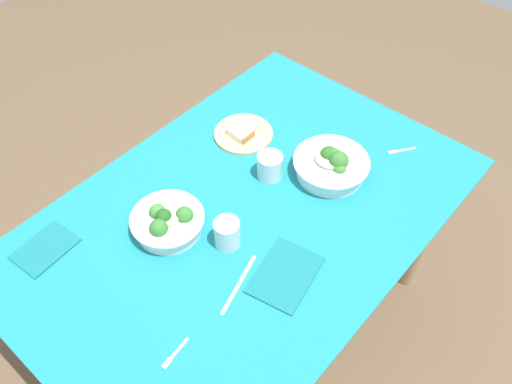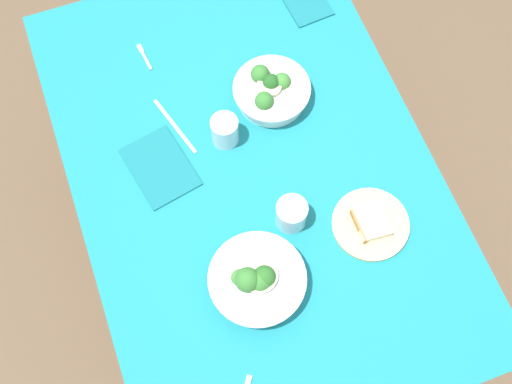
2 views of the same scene
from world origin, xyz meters
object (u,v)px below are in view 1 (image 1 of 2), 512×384
at_px(broccoli_bowl_far, 168,222).
at_px(water_glass_side, 270,166).
at_px(fork_by_near_bowl, 175,354).
at_px(broccoli_bowl_near, 331,165).
at_px(bread_side_plate, 244,133).
at_px(table_knife_left, 239,284).
at_px(fork_by_far_bowl, 401,151).
at_px(water_glass_center, 227,233).
at_px(napkin_folded_upper, 285,275).
at_px(napkin_folded_lower, 45,249).

bearing_deg(broccoli_bowl_far, water_glass_side, -12.53).
bearing_deg(fork_by_near_bowl, broccoli_bowl_near, 179.24).
xyz_separation_m(broccoli_bowl_near, bread_side_plate, (-0.05, 0.33, -0.03)).
bearing_deg(table_knife_left, fork_by_far_bowl, -20.83).
height_order(water_glass_center, fork_by_far_bowl, water_glass_center).
distance_m(water_glass_side, table_knife_left, 0.42).
bearing_deg(bread_side_plate, fork_by_far_bowl, -57.40).
xyz_separation_m(broccoli_bowl_far, water_glass_center, (0.08, -0.16, 0.01)).
height_order(bread_side_plate, table_knife_left, bread_side_plate).
bearing_deg(fork_by_far_bowl, bread_side_plate, -21.98).
height_order(broccoli_bowl_near, fork_by_far_bowl, broccoli_bowl_near).
height_order(bread_side_plate, fork_by_near_bowl, bread_side_plate).
distance_m(broccoli_bowl_near, water_glass_side, 0.20).
bearing_deg(napkin_folded_upper, fork_by_far_bowl, 1.43).
bearing_deg(broccoli_bowl_near, napkin_folded_upper, -161.36).
bearing_deg(table_knife_left, napkin_folded_upper, -51.44).
relative_size(table_knife_left, napkin_folded_lower, 1.22).
bearing_deg(broccoli_bowl_far, water_glass_center, -64.25).
distance_m(broccoli_bowl_far, broccoli_bowl_near, 0.55).
distance_m(bread_side_plate, water_glass_side, 0.21).
distance_m(broccoli_bowl_near, fork_by_far_bowl, 0.27).
bearing_deg(napkin_folded_upper, broccoli_bowl_far, 105.92).
bearing_deg(water_glass_side, fork_by_far_bowl, -35.00).
bearing_deg(broccoli_bowl_near, fork_by_near_bowl, -174.43).
relative_size(broccoli_bowl_near, water_glass_side, 2.91).
xyz_separation_m(water_glass_side, table_knife_left, (-0.37, -0.20, -0.04)).
xyz_separation_m(fork_by_near_bowl, table_knife_left, (0.25, 0.02, -0.00)).
distance_m(broccoli_bowl_near, water_glass_center, 0.43).
bearing_deg(table_knife_left, broccoli_bowl_far, 72.84).
bearing_deg(fork_by_far_bowl, water_glass_center, 20.21).
xyz_separation_m(table_knife_left, napkin_folded_upper, (0.11, -0.08, 0.00)).
relative_size(fork_by_near_bowl, napkin_folded_lower, 0.57).
height_order(bread_side_plate, napkin_folded_lower, bread_side_plate).
distance_m(broccoli_bowl_far, table_knife_left, 0.29).
bearing_deg(water_glass_side, napkin_folded_upper, -133.41).
height_order(broccoli_bowl_far, bread_side_plate, broccoli_bowl_far).
xyz_separation_m(napkin_folded_upper, napkin_folded_lower, (-0.39, 0.58, 0.00)).
bearing_deg(table_knife_left, fork_by_near_bowl, 167.21).
bearing_deg(bread_side_plate, water_glass_center, -143.81).
bearing_deg(fork_by_near_bowl, water_glass_center, -164.47).
xyz_separation_m(water_glass_center, water_glass_side, (0.29, 0.08, -0.00)).
relative_size(broccoli_bowl_far, broccoli_bowl_near, 0.89).
height_order(broccoli_bowl_near, bread_side_plate, broccoli_bowl_near).
distance_m(broccoli_bowl_far, fork_by_near_bowl, 0.40).
bearing_deg(napkin_folded_lower, bread_side_plate, -8.36).
bearing_deg(fork_by_near_bowl, water_glass_side, -167.08).
bearing_deg(water_glass_side, table_knife_left, -151.30).
bearing_deg(napkin_folded_upper, water_glass_side, 46.59).
bearing_deg(napkin_folded_lower, water_glass_center, -46.40).
bearing_deg(broccoli_bowl_far, broccoli_bowl_near, -24.24).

